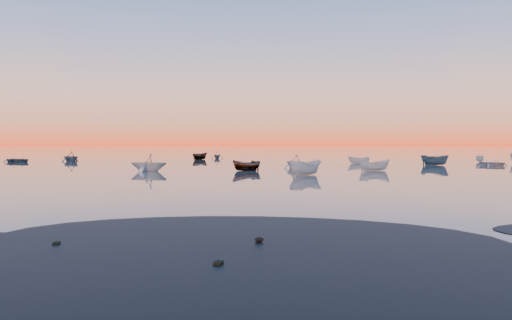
# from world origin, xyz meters

# --- Properties ---
(ground) EXTENTS (600.00, 600.00, 0.00)m
(ground) POSITION_xyz_m (0.00, 100.00, 0.00)
(ground) COLOR #675D56
(ground) RESTS_ON ground
(mud_lobes) EXTENTS (140.00, 6.00, 0.07)m
(mud_lobes) POSITION_xyz_m (0.00, -1.00, 0.01)
(mud_lobes) COLOR black
(mud_lobes) RESTS_ON ground
(moored_fleet) EXTENTS (124.00, 58.00, 1.20)m
(moored_fleet) POSITION_xyz_m (0.00, 53.00, 0.00)
(moored_fleet) COLOR silver
(moored_fleet) RESTS_ON ground
(boat_near_center) EXTENTS (2.33, 3.76, 1.21)m
(boat_near_center) POSITION_xyz_m (9.01, 36.83, 0.00)
(boat_near_center) COLOR silver
(boat_near_center) RESTS_ON ground
(boat_near_right) EXTENTS (3.78, 3.57, 1.26)m
(boat_near_right) POSITION_xyz_m (0.29, 41.31, 0.00)
(boat_near_right) COLOR silver
(boat_near_right) RESTS_ON ground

